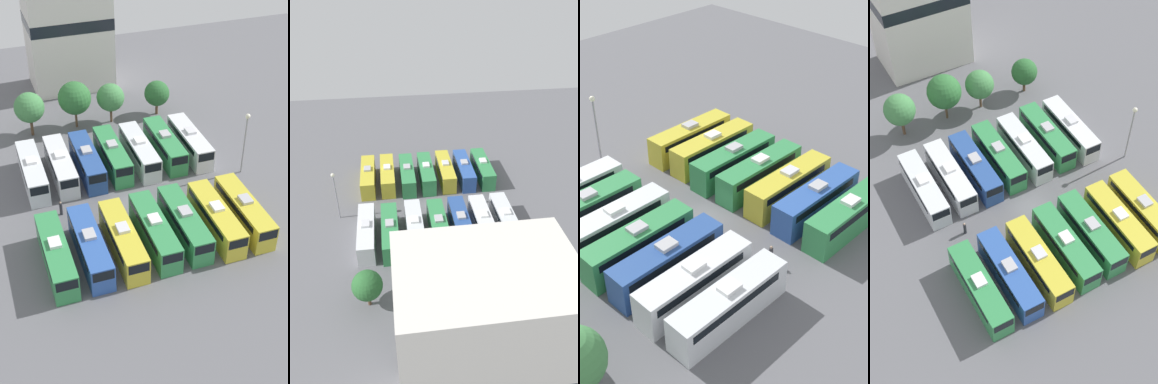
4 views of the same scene
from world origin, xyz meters
The scene contains 16 objects.
ground_plane centered at (0.00, 0.00, 0.00)m, with size 106.24×106.24×0.00m, color slate.
bus_0 centered at (-10.75, -7.88, 1.77)m, with size 2.47×10.60×3.58m.
bus_1 centered at (-7.20, -7.80, 1.77)m, with size 2.47×10.60×3.58m.
bus_2 centered at (-3.69, -7.95, 1.77)m, with size 2.47×10.60×3.58m.
bus_3 centered at (-0.10, -7.71, 1.77)m, with size 2.47×10.60×3.58m.
bus_4 centered at (3.43, -7.53, 1.77)m, with size 2.47×10.60×3.58m.
bus_5 centered at (7.00, -7.91, 1.77)m, with size 2.47×10.60×3.58m.
bus_6 centered at (10.51, -7.79, 1.77)m, with size 2.47×10.60×3.58m.
bus_7 centered at (-10.54, 7.65, 1.77)m, with size 2.47×10.60×3.58m.
bus_8 centered at (-6.97, 7.84, 1.77)m, with size 2.47×10.60×3.58m.
bus_9 centered at (-3.58, 7.73, 1.77)m, with size 2.47×10.60×3.58m.
bus_10 centered at (-0.14, 8.05, 1.77)m, with size 2.47×10.60×3.58m.
bus_11 centered at (3.43, 7.77, 1.77)m, with size 2.47×10.60×3.58m.
bus_12 centered at (7.11, 8.15, 1.77)m, with size 2.47×10.60×3.58m.
worker_person centered at (-8.58, 0.43, 0.85)m, with size 0.36×0.36×1.83m.
light_pole centered at (15.08, 1.39, 5.65)m, with size 0.60×0.60×8.42m.
Camera 3 is at (-30.00, 28.06, 31.19)m, focal length 50.00 mm.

